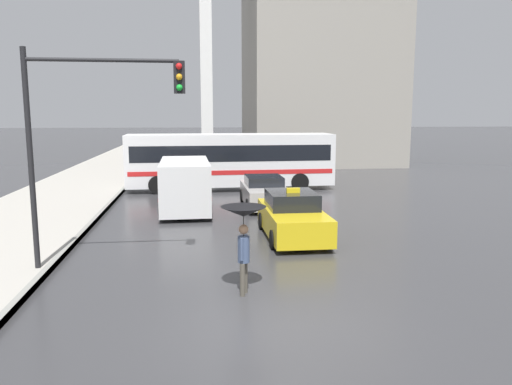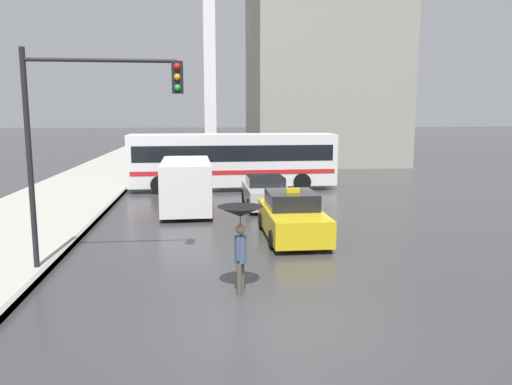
{
  "view_description": "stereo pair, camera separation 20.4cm",
  "coord_description": "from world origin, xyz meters",
  "px_view_note": "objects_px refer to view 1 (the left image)",
  "views": [
    {
      "loc": [
        -1.61,
        -9.0,
        4.1
      ],
      "look_at": [
        0.48,
        8.04,
        1.4
      ],
      "focal_mm": 35.0,
      "sensor_mm": 36.0,
      "label": 1
    },
    {
      "loc": [
        -1.41,
        -9.02,
        4.1
      ],
      "look_at": [
        0.48,
        8.04,
        1.4
      ],
      "focal_mm": 35.0,
      "sensor_mm": 36.0,
      "label": 2
    }
  ],
  "objects_px": {
    "city_bus": "(230,159)",
    "pedestrian_with_umbrella": "(244,223)",
    "ambulance_van": "(185,183)",
    "monument_cross": "(205,11)",
    "sedan_red": "(264,192)",
    "taxi": "(292,217)",
    "traffic_light": "(93,118)"
  },
  "relations": [
    {
      "from": "taxi",
      "to": "sedan_red",
      "type": "relative_size",
      "value": 1.02
    },
    {
      "from": "pedestrian_with_umbrella",
      "to": "monument_cross",
      "type": "xyz_separation_m",
      "value": [
        -0.08,
        28.32,
        10.13
      ]
    },
    {
      "from": "city_bus",
      "to": "monument_cross",
      "type": "relative_size",
      "value": 0.54
    },
    {
      "from": "traffic_light",
      "to": "monument_cross",
      "type": "xyz_separation_m",
      "value": [
        3.51,
        26.24,
        7.8
      ]
    },
    {
      "from": "ambulance_van",
      "to": "monument_cross",
      "type": "distance_m",
      "value": 20.98
    },
    {
      "from": "sedan_red",
      "to": "traffic_light",
      "type": "relative_size",
      "value": 0.75
    },
    {
      "from": "taxi",
      "to": "pedestrian_with_umbrella",
      "type": "bearing_deg",
      "value": 67.38
    },
    {
      "from": "pedestrian_with_umbrella",
      "to": "traffic_light",
      "type": "height_order",
      "value": "traffic_light"
    },
    {
      "from": "traffic_light",
      "to": "monument_cross",
      "type": "bearing_deg",
      "value": 82.39
    },
    {
      "from": "sedan_red",
      "to": "city_bus",
      "type": "bearing_deg",
      "value": -78.44
    },
    {
      "from": "taxi",
      "to": "ambulance_van",
      "type": "bearing_deg",
      "value": -54.52
    },
    {
      "from": "sedan_red",
      "to": "monument_cross",
      "type": "bearing_deg",
      "value": -83.22
    },
    {
      "from": "city_bus",
      "to": "traffic_light",
      "type": "distance_m",
      "value": 15.14
    },
    {
      "from": "sedan_red",
      "to": "traffic_light",
      "type": "distance_m",
      "value": 10.95
    },
    {
      "from": "pedestrian_with_umbrella",
      "to": "monument_cross",
      "type": "height_order",
      "value": "monument_cross"
    },
    {
      "from": "pedestrian_with_umbrella",
      "to": "monument_cross",
      "type": "relative_size",
      "value": 0.1
    },
    {
      "from": "monument_cross",
      "to": "city_bus",
      "type": "bearing_deg",
      "value": -85.45
    },
    {
      "from": "city_bus",
      "to": "monument_cross",
      "type": "distance_m",
      "value": 15.69
    },
    {
      "from": "taxi",
      "to": "traffic_light",
      "type": "xyz_separation_m",
      "value": [
        -5.73,
        -3.07,
        3.29
      ]
    },
    {
      "from": "pedestrian_with_umbrella",
      "to": "monument_cross",
      "type": "distance_m",
      "value": 30.08
    },
    {
      "from": "sedan_red",
      "to": "traffic_light",
      "type": "height_order",
      "value": "traffic_light"
    },
    {
      "from": "sedan_red",
      "to": "monument_cross",
      "type": "height_order",
      "value": "monument_cross"
    },
    {
      "from": "ambulance_van",
      "to": "monument_cross",
      "type": "height_order",
      "value": "monument_cross"
    },
    {
      "from": "city_bus",
      "to": "monument_cross",
      "type": "height_order",
      "value": "monument_cross"
    },
    {
      "from": "pedestrian_with_umbrella",
      "to": "traffic_light",
      "type": "xyz_separation_m",
      "value": [
        -3.59,
        2.08,
        2.32
      ]
    },
    {
      "from": "traffic_light",
      "to": "monument_cross",
      "type": "distance_m",
      "value": 27.6
    },
    {
      "from": "pedestrian_with_umbrella",
      "to": "city_bus",
      "type": "bearing_deg",
      "value": 17.95
    },
    {
      "from": "city_bus",
      "to": "pedestrian_with_umbrella",
      "type": "height_order",
      "value": "city_bus"
    },
    {
      "from": "city_bus",
      "to": "pedestrian_with_umbrella",
      "type": "bearing_deg",
      "value": 175.54
    },
    {
      "from": "traffic_light",
      "to": "monument_cross",
      "type": "height_order",
      "value": "monument_cross"
    },
    {
      "from": "taxi",
      "to": "sedan_red",
      "type": "xyz_separation_m",
      "value": [
        -0.15,
        5.74,
        -0.06
      ]
    },
    {
      "from": "sedan_red",
      "to": "city_bus",
      "type": "distance_m",
      "value": 5.69
    }
  ]
}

